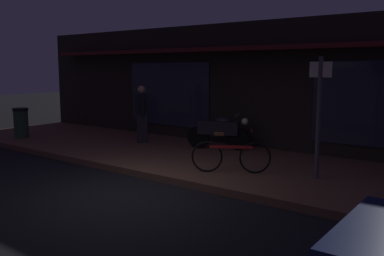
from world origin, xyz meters
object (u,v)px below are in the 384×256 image
(sign_post, at_px, (319,110))
(bicycle_parked, at_px, (231,156))
(motorcycle, at_px, (220,131))
(person_photographer, at_px, (142,113))
(trash_bin, at_px, (21,123))

(sign_post, bearing_deg, bicycle_parked, -157.13)
(motorcycle, distance_m, person_photographer, 2.47)
(motorcycle, height_order, bicycle_parked, motorcycle)
(trash_bin, bearing_deg, motorcycle, 19.73)
(bicycle_parked, relative_size, trash_bin, 1.56)
(motorcycle, relative_size, person_photographer, 0.98)
(person_photographer, relative_size, trash_bin, 1.80)
(motorcycle, bearing_deg, sign_post, -22.86)
(motorcycle, xyz_separation_m, sign_post, (3.24, -1.37, 0.86))
(motorcycle, height_order, sign_post, sign_post)
(person_photographer, xyz_separation_m, trash_bin, (-3.70, -1.65, -0.41))
(bicycle_parked, bearing_deg, sign_post, 22.87)
(bicycle_parked, bearing_deg, person_photographer, 159.50)
(sign_post, distance_m, trash_bin, 9.40)
(sign_post, xyz_separation_m, trash_bin, (-9.32, -0.81, -0.89))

